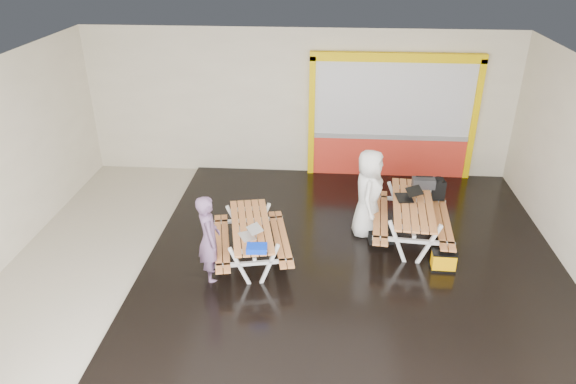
# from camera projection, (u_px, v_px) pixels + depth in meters

# --- Properties ---
(room) EXTENTS (10.02, 8.02, 3.52)m
(room) POSITION_uv_depth(u_px,v_px,m) (284.00, 176.00, 8.75)
(room) COLOR beige
(room) RESTS_ON ground
(deck) EXTENTS (7.50, 7.98, 0.05)m
(deck) POSITION_uv_depth(u_px,v_px,m) (353.00, 265.00, 9.45)
(deck) COLOR black
(deck) RESTS_ON room
(kiosk) EXTENTS (3.88, 0.16, 3.00)m
(kiosk) POSITION_uv_depth(u_px,v_px,m) (392.00, 120.00, 12.24)
(kiosk) COLOR red
(kiosk) RESTS_ON room
(picnic_table_left) EXTENTS (1.66, 2.14, 0.77)m
(picnic_table_left) POSITION_uv_depth(u_px,v_px,m) (251.00, 234.00, 9.34)
(picnic_table_left) COLOR #D78040
(picnic_table_left) RESTS_ON deck
(picnic_table_right) EXTENTS (1.60, 2.22, 0.84)m
(picnic_table_right) POSITION_uv_depth(u_px,v_px,m) (412.00, 212.00, 9.93)
(picnic_table_right) COLOR #D78040
(picnic_table_right) RESTS_ON deck
(person_left) EXTENTS (0.56, 0.68, 1.59)m
(person_left) POSITION_uv_depth(u_px,v_px,m) (209.00, 239.00, 8.77)
(person_left) COLOR #684A6C
(person_left) RESTS_ON deck
(person_right) EXTENTS (0.69, 0.95, 1.80)m
(person_right) POSITION_uv_depth(u_px,v_px,m) (369.00, 194.00, 10.07)
(person_right) COLOR white
(person_right) RESTS_ON deck
(laptop_left) EXTENTS (0.47, 0.46, 0.15)m
(laptop_left) POSITION_uv_depth(u_px,v_px,m) (250.00, 234.00, 8.90)
(laptop_left) COLOR silver
(laptop_left) RESTS_ON picnic_table_left
(laptop_right) EXTENTS (0.50, 0.45, 0.19)m
(laptop_right) POSITION_uv_depth(u_px,v_px,m) (408.00, 195.00, 9.98)
(laptop_right) COLOR black
(laptop_right) RESTS_ON picnic_table_right
(blue_pouch) EXTENTS (0.34, 0.25, 0.10)m
(blue_pouch) POSITION_uv_depth(u_px,v_px,m) (257.00, 248.00, 8.49)
(blue_pouch) COLOR #062EC9
(blue_pouch) RESTS_ON picnic_table_left
(toolbox) EXTENTS (0.44, 0.23, 0.25)m
(toolbox) POSITION_uv_depth(u_px,v_px,m) (424.00, 183.00, 10.38)
(toolbox) COLOR black
(toolbox) RESTS_ON picnic_table_right
(backpack) EXTENTS (0.30, 0.22, 0.46)m
(backpack) POSITION_uv_depth(u_px,v_px,m) (438.00, 189.00, 10.53)
(backpack) COLOR black
(backpack) RESTS_ON picnic_table_right
(dark_case) EXTENTS (0.50, 0.39, 0.17)m
(dark_case) POSITION_uv_depth(u_px,v_px,m) (380.00, 236.00, 10.11)
(dark_case) COLOR black
(dark_case) RESTS_ON deck
(fluke_bag) EXTENTS (0.43, 0.29, 0.37)m
(fluke_bag) POSITION_uv_depth(u_px,v_px,m) (443.00, 261.00, 9.22)
(fluke_bag) COLOR black
(fluke_bag) RESTS_ON deck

